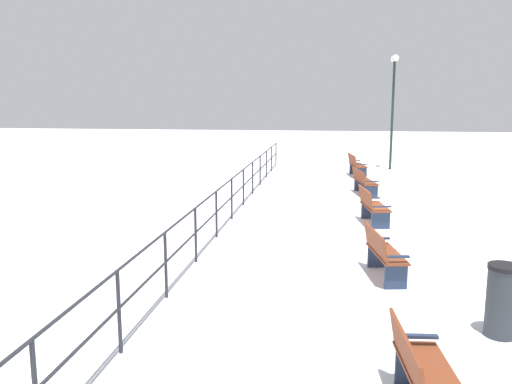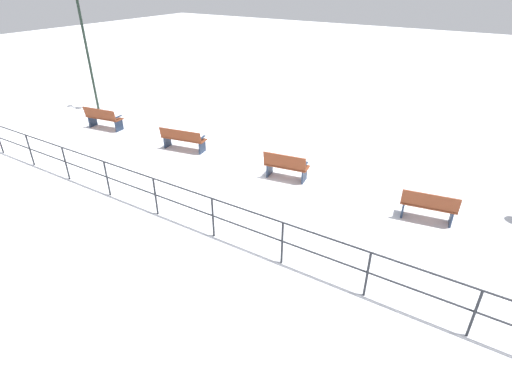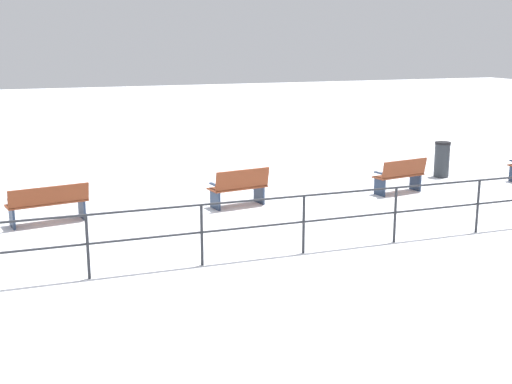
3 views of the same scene
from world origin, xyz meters
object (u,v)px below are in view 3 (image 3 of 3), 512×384
at_px(bench_second, 400,175).
at_px(trash_bin, 442,159).
at_px(bench_third, 239,187).
at_px(bench_fourth, 48,203).

height_order(bench_second, trash_bin, trash_bin).
bearing_deg(bench_second, bench_third, 78.61).
bearing_deg(bench_third, bench_fourth, 80.70).
bearing_deg(bench_second, bench_fourth, 79.29).
relative_size(bench_second, bench_fourth, 0.84).
distance_m(bench_third, trash_bin, 6.58).
xyz_separation_m(bench_third, bench_fourth, (0.03, 4.25, -0.01)).
xyz_separation_m(bench_fourth, trash_bin, (1.21, -10.71, 0.05)).
relative_size(bench_second, bench_third, 1.01).
distance_m(bench_fourth, trash_bin, 10.78).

